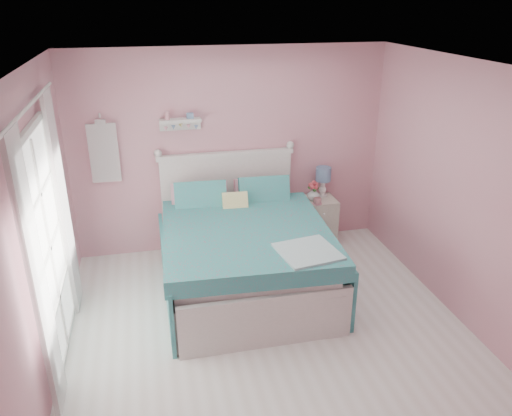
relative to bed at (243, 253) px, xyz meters
name	(u,v)px	position (x,y,z in m)	size (l,w,h in m)	color
floor	(274,344)	(0.08, -1.12, -0.43)	(4.50, 4.50, 0.00)	silver
room_shell	(277,194)	(0.08, -1.12, 1.16)	(4.50, 4.50, 4.50)	#CC8190
bed	(243,253)	(0.00, 0.00, 0.00)	(1.87, 2.30, 1.31)	silver
nightstand	(318,220)	(1.21, 0.90, -0.11)	(0.44, 0.44, 0.63)	beige
table_lamp	(323,176)	(1.29, 0.99, 0.49)	(0.20, 0.20, 0.40)	white
vase	(313,194)	(1.13, 0.88, 0.29)	(0.16, 0.16, 0.17)	silver
teacup	(317,201)	(1.13, 0.74, 0.25)	(0.11, 0.11, 0.08)	#D48E94
roses	(314,185)	(1.12, 0.88, 0.41)	(0.14, 0.11, 0.12)	#D04752
wall_shelf	(180,121)	(-0.55, 1.07, 1.31)	(0.50, 0.15, 0.25)	silver
hanging_dress	(104,153)	(-1.48, 1.06, 0.97)	(0.34, 0.03, 0.72)	white
french_door	(49,249)	(-1.90, -0.72, 0.65)	(0.04, 1.32, 2.16)	silver
curtain_near	(38,282)	(-1.84, -1.46, 0.75)	(0.04, 0.40, 2.32)	white
curtain_far	(63,206)	(-1.84, 0.03, 0.75)	(0.04, 0.40, 2.32)	white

